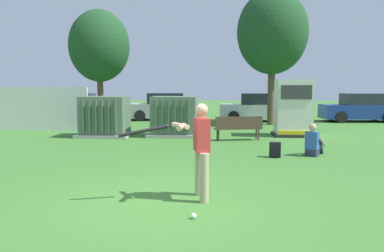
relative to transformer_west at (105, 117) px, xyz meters
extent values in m
plane|color=#3D752D|center=(3.67, -8.78, -0.79)|extent=(96.00, 96.00, 0.00)
cube|color=silver|center=(-3.71, 1.72, 0.21)|extent=(4.80, 0.12, 2.00)
cube|color=#9E9B93|center=(0.00, 0.01, -0.73)|extent=(2.10, 1.70, 0.12)
cube|color=#567056|center=(0.00, 0.01, 0.08)|extent=(1.80, 1.40, 1.50)
cube|color=#495F49|center=(-0.64, -0.75, 0.08)|extent=(0.06, 0.12, 1.27)
cube|color=#495F49|center=(-0.38, -0.75, 0.08)|extent=(0.06, 0.12, 1.27)
cube|color=#495F49|center=(-0.13, -0.75, 0.08)|extent=(0.06, 0.12, 1.27)
cube|color=#495F49|center=(0.13, -0.75, 0.08)|extent=(0.06, 0.12, 1.27)
cube|color=#495F49|center=(0.38, -0.75, 0.08)|extent=(0.06, 0.12, 1.27)
cube|color=#495F49|center=(0.64, -0.75, 0.08)|extent=(0.06, 0.12, 1.27)
cube|color=#9E9B93|center=(2.81, 0.33, -0.73)|extent=(2.10, 1.70, 0.12)
cube|color=#567056|center=(2.81, 0.33, 0.08)|extent=(1.80, 1.40, 1.50)
cube|color=#495F49|center=(2.17, -0.43, 0.08)|extent=(0.06, 0.12, 1.27)
cube|color=#495F49|center=(2.43, -0.43, 0.08)|extent=(0.06, 0.12, 1.27)
cube|color=#495F49|center=(2.68, -0.43, 0.08)|extent=(0.06, 0.12, 1.27)
cube|color=#495F49|center=(2.94, -0.43, 0.08)|extent=(0.06, 0.12, 1.27)
cube|color=#495F49|center=(3.19, -0.43, 0.08)|extent=(0.06, 0.12, 1.27)
cube|color=#495F49|center=(3.45, -0.43, 0.08)|extent=(0.06, 0.12, 1.27)
cube|color=#262626|center=(7.66, 0.72, -0.74)|extent=(1.60, 1.40, 0.10)
cube|color=silver|center=(7.66, 0.72, 0.41)|extent=(1.40, 1.20, 2.20)
cube|color=#383838|center=(7.66, 0.10, 1.02)|extent=(1.19, 0.04, 0.55)
cube|color=yellow|center=(7.66, 0.10, -0.59)|extent=(1.33, 0.04, 0.16)
cube|color=#4C3828|center=(5.35, -0.78, -0.34)|extent=(1.84, 0.76, 0.05)
cube|color=#4C3828|center=(5.39, -0.96, -0.09)|extent=(1.77, 0.41, 0.44)
cylinder|color=#4C3828|center=(4.57, -0.80, -0.58)|extent=(0.06, 0.06, 0.42)
cylinder|color=#4C3828|center=(6.07, -0.49, -0.58)|extent=(0.06, 0.06, 0.42)
cylinder|color=#4C3828|center=(4.63, -1.07, -0.58)|extent=(0.06, 0.06, 0.42)
cylinder|color=#4C3828|center=(6.13, -0.76, -0.58)|extent=(0.06, 0.06, 0.42)
cylinder|color=tan|center=(4.40, -8.71, -0.35)|extent=(0.16, 0.16, 0.88)
cylinder|color=tan|center=(4.28, -8.25, -0.35)|extent=(0.16, 0.16, 0.88)
cube|color=red|center=(4.34, -8.48, 0.39)|extent=(0.33, 0.45, 0.60)
sphere|color=tan|center=(4.34, -8.48, 0.84)|extent=(0.23, 0.23, 0.23)
cylinder|color=tan|center=(4.00, -8.66, 0.55)|extent=(0.14, 0.55, 0.09)
cylinder|color=tan|center=(3.96, -8.49, 0.55)|extent=(0.37, 0.50, 0.09)
cylinder|color=black|center=(3.32, -8.74, 0.48)|extent=(0.84, 0.27, 0.21)
sphere|color=black|center=(3.73, -8.64, 0.55)|extent=(0.08, 0.08, 0.08)
sphere|color=white|center=(4.27, -9.58, -0.74)|extent=(0.09, 0.09, 0.09)
cube|color=#282D4C|center=(7.37, -3.95, -0.69)|extent=(0.42, 0.39, 0.20)
cube|color=#3359B2|center=(7.37, -3.95, -0.33)|extent=(0.42, 0.38, 0.52)
sphere|color=tan|center=(7.37, -3.95, 0.06)|extent=(0.22, 0.22, 0.22)
cylinder|color=#282D4C|center=(7.41, -3.71, -0.57)|extent=(0.36, 0.45, 0.13)
cylinder|color=#282D4C|center=(7.54, -3.52, -0.56)|extent=(0.26, 0.31, 0.46)
cylinder|color=#282D4C|center=(7.58, -3.82, -0.57)|extent=(0.36, 0.45, 0.13)
cylinder|color=#282D4C|center=(7.70, -3.63, -0.56)|extent=(0.26, 0.31, 0.46)
cylinder|color=tan|center=(7.30, -3.64, -0.37)|extent=(0.30, 0.39, 0.32)
cylinder|color=tan|center=(7.68, -3.90, -0.37)|extent=(0.30, 0.39, 0.32)
cube|color=black|center=(6.27, -4.22, -0.57)|extent=(0.36, 0.27, 0.44)
cube|color=black|center=(6.24, -4.34, -0.63)|extent=(0.23, 0.11, 0.22)
cylinder|color=brown|center=(-1.61, 4.59, 0.48)|extent=(0.31, 0.31, 2.54)
ellipsoid|color=#1E4723|center=(-1.61, 4.59, 3.32)|extent=(3.12, 3.12, 3.71)
cylinder|color=brown|center=(7.35, 5.30, 0.70)|extent=(0.37, 0.37, 2.97)
ellipsoid|color=#1E4723|center=(7.35, 5.30, 4.03)|extent=(3.66, 3.66, 4.35)
cube|color=gray|center=(-4.05, 6.95, -0.21)|extent=(4.27, 1.88, 0.80)
cube|color=#262B33|center=(-3.90, 6.96, 0.51)|extent=(2.17, 1.65, 0.64)
cylinder|color=black|center=(-5.32, 6.04, -0.47)|extent=(0.65, 0.25, 0.64)
cylinder|color=black|center=(-5.39, 7.74, -0.47)|extent=(0.65, 0.25, 0.64)
cylinder|color=black|center=(-2.71, 6.16, -0.47)|extent=(0.65, 0.25, 0.64)
cylinder|color=black|center=(-2.79, 7.86, -0.47)|extent=(0.65, 0.25, 0.64)
cube|color=#B2B2B7|center=(1.27, 7.66, -0.21)|extent=(4.30, 1.98, 0.80)
cube|color=#262B33|center=(1.42, 7.67, 0.51)|extent=(2.20, 1.70, 0.64)
cylinder|color=black|center=(0.03, 6.73, -0.47)|extent=(0.65, 0.26, 0.64)
cylinder|color=black|center=(-0.09, 8.42, -0.47)|extent=(0.65, 0.26, 0.64)
cylinder|color=black|center=(2.63, 6.90, -0.47)|extent=(0.65, 0.26, 0.64)
cylinder|color=black|center=(2.51, 8.60, -0.47)|extent=(0.65, 0.26, 0.64)
cube|color=silver|center=(6.80, 7.28, -0.21)|extent=(4.29, 1.95, 0.80)
cube|color=#262B33|center=(6.95, 7.27, 0.51)|extent=(2.19, 1.68, 0.64)
cylinder|color=black|center=(5.45, 6.51, -0.47)|extent=(0.65, 0.26, 0.64)
cylinder|color=black|center=(5.55, 8.20, -0.47)|extent=(0.65, 0.26, 0.64)
cylinder|color=black|center=(8.05, 6.35, -0.47)|extent=(0.65, 0.26, 0.64)
cylinder|color=black|center=(8.15, 8.05, -0.47)|extent=(0.65, 0.26, 0.64)
cube|color=navy|center=(12.64, 7.45, -0.21)|extent=(4.28, 1.92, 0.80)
cube|color=#262B33|center=(12.79, 7.46, 0.51)|extent=(2.18, 1.67, 0.64)
cylinder|color=black|center=(11.38, 6.53, -0.47)|extent=(0.65, 0.25, 0.64)
cylinder|color=black|center=(11.29, 8.23, -0.47)|extent=(0.65, 0.25, 0.64)
cylinder|color=black|center=(13.89, 8.37, -0.47)|extent=(0.65, 0.25, 0.64)
camera|label=1|loc=(4.67, -15.38, 1.27)|focal=36.21mm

